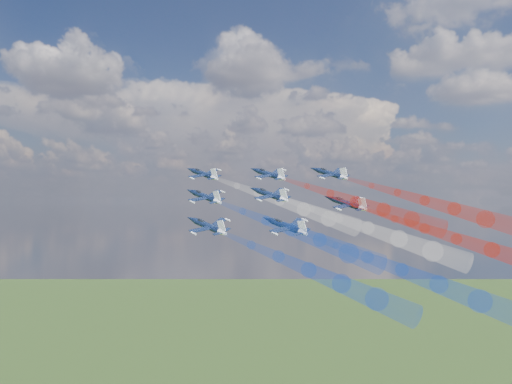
# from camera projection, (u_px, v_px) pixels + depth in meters

# --- Properties ---
(jet_lead) EXTENTS (16.60, 15.58, 9.30)m
(jet_lead) POSITION_uv_depth(u_px,v_px,m) (203.00, 174.00, 153.77)
(jet_lead) COLOR black
(trail_lead) EXTENTS (39.78, 25.97, 16.78)m
(trail_lead) POSITION_uv_depth(u_px,v_px,m) (280.00, 201.00, 136.02)
(trail_lead) COLOR white
(jet_inner_left) EXTENTS (16.60, 15.58, 9.30)m
(jet_inner_left) POSITION_uv_depth(u_px,v_px,m) (205.00, 197.00, 138.07)
(jet_inner_left) COLOR black
(trail_inner_left) EXTENTS (39.78, 25.97, 16.78)m
(trail_inner_left) POSITION_uv_depth(u_px,v_px,m) (292.00, 230.00, 120.32)
(trail_inner_left) COLOR blue
(jet_inner_right) EXTENTS (16.60, 15.58, 9.30)m
(jet_inner_right) POSITION_uv_depth(u_px,v_px,m) (269.00, 174.00, 150.75)
(jet_inner_right) COLOR black
(trail_inner_right) EXTENTS (39.78, 25.97, 16.78)m
(trail_inner_right) POSITION_uv_depth(u_px,v_px,m) (356.00, 202.00, 133.00)
(trail_inner_right) COLOR red
(jet_outer_left) EXTENTS (16.60, 15.58, 9.30)m
(jet_outer_left) POSITION_uv_depth(u_px,v_px,m) (208.00, 226.00, 122.06)
(jet_outer_left) COLOR black
(trail_outer_left) EXTENTS (39.78, 25.97, 16.78)m
(trail_outer_left) POSITION_uv_depth(u_px,v_px,m) (308.00, 270.00, 104.31)
(trail_outer_left) COLOR blue
(jet_center_third) EXTENTS (16.60, 15.58, 9.30)m
(jet_center_third) POSITION_uv_depth(u_px,v_px,m) (270.00, 195.00, 136.52)
(jet_center_third) COLOR black
(trail_center_third) EXTENTS (39.78, 25.97, 16.78)m
(trail_center_third) POSITION_uv_depth(u_px,v_px,m) (368.00, 228.00, 118.77)
(trail_center_third) COLOR white
(jet_outer_right) EXTENTS (16.60, 15.58, 9.30)m
(jet_outer_right) POSITION_uv_depth(u_px,v_px,m) (330.00, 174.00, 151.43)
(jet_outer_right) COLOR black
(trail_outer_right) EXTENTS (39.78, 25.97, 16.78)m
(trail_outer_right) POSITION_uv_depth(u_px,v_px,m) (425.00, 201.00, 133.68)
(trail_outer_right) COLOR red
(jet_rear_left) EXTENTS (16.60, 15.58, 9.30)m
(jet_rear_left) POSITION_uv_depth(u_px,v_px,m) (286.00, 226.00, 121.09)
(jet_rear_left) COLOR black
(trail_rear_left) EXTENTS (39.78, 25.97, 16.78)m
(trail_rear_left) POSITION_uv_depth(u_px,v_px,m) (401.00, 270.00, 103.34)
(trail_rear_left) COLOR blue
(jet_rear_right) EXTENTS (16.60, 15.58, 9.30)m
(jet_rear_right) POSITION_uv_depth(u_px,v_px,m) (347.00, 203.00, 135.96)
(jet_rear_right) COLOR black
(trail_rear_right) EXTENTS (39.78, 25.97, 16.78)m
(trail_rear_right) POSITION_uv_depth(u_px,v_px,m) (457.00, 239.00, 118.21)
(trail_rear_right) COLOR red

